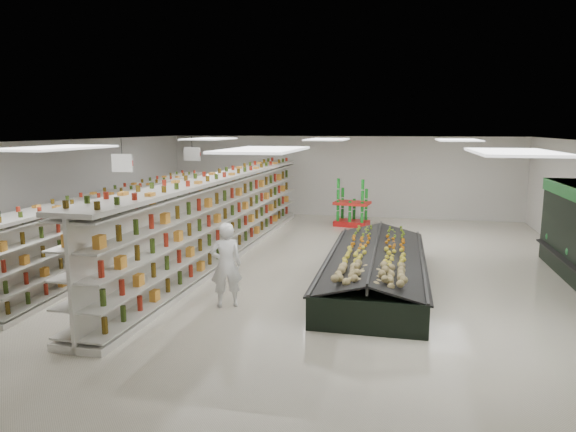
% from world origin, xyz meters
% --- Properties ---
extents(floor, '(16.00, 16.00, 0.00)m').
position_xyz_m(floor, '(0.00, 0.00, 0.00)').
color(floor, beige).
rests_on(floor, ground).
extents(ceiling, '(14.00, 16.00, 0.02)m').
position_xyz_m(ceiling, '(0.00, 0.00, 3.20)').
color(ceiling, white).
rests_on(ceiling, wall_back).
extents(wall_back, '(14.00, 0.02, 3.20)m').
position_xyz_m(wall_back, '(0.00, 8.00, 1.60)').
color(wall_back, silver).
rests_on(wall_back, floor).
extents(wall_front, '(14.00, 0.02, 3.20)m').
position_xyz_m(wall_front, '(0.00, -8.00, 1.60)').
color(wall_front, silver).
rests_on(wall_front, floor).
extents(wall_left, '(0.02, 16.00, 3.20)m').
position_xyz_m(wall_left, '(-7.00, 0.00, 1.60)').
color(wall_left, silver).
rests_on(wall_left, floor).
extents(aisle_sign_near, '(0.52, 0.06, 0.75)m').
position_xyz_m(aisle_sign_near, '(-3.80, -2.00, 2.75)').
color(aisle_sign_near, white).
rests_on(aisle_sign_near, ceiling).
extents(aisle_sign_far, '(0.52, 0.06, 0.75)m').
position_xyz_m(aisle_sign_far, '(-3.80, 2.00, 2.75)').
color(aisle_sign_far, white).
rests_on(aisle_sign_far, ceiling).
extents(gondola_left, '(1.32, 10.83, 1.87)m').
position_xyz_m(gondola_left, '(-5.08, 0.18, 0.86)').
color(gondola_left, silver).
rests_on(gondola_left, floor).
extents(gondola_center, '(1.36, 13.09, 2.26)m').
position_xyz_m(gondola_center, '(-2.43, 0.74, 1.04)').
color(gondola_center, silver).
rests_on(gondola_center, floor).
extents(produce_island, '(2.25, 6.14, 0.92)m').
position_xyz_m(produce_island, '(1.83, -0.99, 0.42)').
color(produce_island, black).
rests_on(produce_island, floor).
extents(soda_endcap, '(1.36, 1.04, 1.59)m').
position_xyz_m(soda_endcap, '(0.66, 5.95, 0.77)').
color(soda_endcap, red).
rests_on(soda_endcap, floor).
extents(shopper_main, '(0.74, 0.64, 1.71)m').
position_xyz_m(shopper_main, '(-1.00, -3.14, 0.86)').
color(shopper_main, white).
rests_on(shopper_main, floor).
extents(shopper_background, '(0.77, 0.99, 1.80)m').
position_xyz_m(shopper_background, '(-2.80, 2.67, 0.90)').
color(shopper_background, tan).
rests_on(shopper_background, floor).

